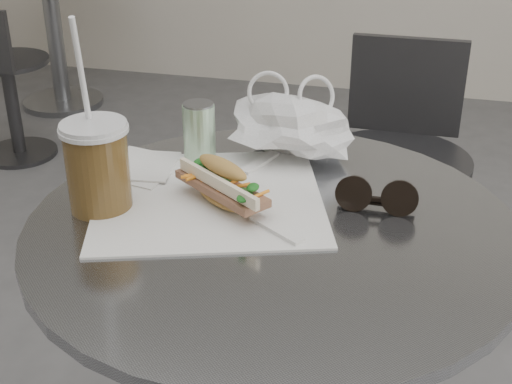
% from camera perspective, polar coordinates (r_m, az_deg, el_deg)
% --- Properties ---
extents(cafe_table, '(0.76, 0.76, 0.74)m').
position_cam_1_polar(cafe_table, '(1.25, 1.20, -13.38)').
color(cafe_table, slate).
rests_on(cafe_table, ground).
extents(bg_table, '(0.70, 0.70, 0.74)m').
position_cam_1_polar(bg_table, '(3.70, -16.00, 13.54)').
color(bg_table, slate).
rests_on(bg_table, ground).
extents(chair_far, '(0.40, 0.41, 0.76)m').
position_cam_1_polar(chair_far, '(2.05, 10.92, -0.46)').
color(chair_far, '#313134').
rests_on(chair_far, ground).
extents(bg_chair, '(0.35, 0.36, 0.67)m').
position_cam_1_polar(bg_chair, '(3.15, -19.44, 7.58)').
color(bg_chair, '#313134').
rests_on(bg_chair, ground).
extents(sandwich_paper, '(0.45, 0.44, 0.00)m').
position_cam_1_polar(sandwich_paper, '(1.16, -3.80, -0.45)').
color(sandwich_paper, white).
rests_on(sandwich_paper, cafe_table).
extents(banh_mi, '(0.23, 0.20, 0.08)m').
position_cam_1_polar(banh_mi, '(1.12, -2.73, 0.64)').
color(banh_mi, gold).
rests_on(banh_mi, sandwich_paper).
extents(iced_coffee, '(0.11, 0.11, 0.31)m').
position_cam_1_polar(iced_coffee, '(1.13, -12.58, 2.14)').
color(iced_coffee, brown).
rests_on(iced_coffee, cafe_table).
extents(sunglasses, '(0.13, 0.03, 0.06)m').
position_cam_1_polar(sunglasses, '(1.13, 9.61, -0.50)').
color(sunglasses, black).
rests_on(sunglasses, cafe_table).
extents(plastic_bag, '(0.27, 0.24, 0.11)m').
position_cam_1_polar(plastic_bag, '(1.30, 2.66, 5.16)').
color(plastic_bag, white).
rests_on(plastic_bag, cafe_table).
extents(napkin_stack, '(0.16, 0.16, 0.01)m').
position_cam_1_polar(napkin_stack, '(1.27, -9.30, 1.99)').
color(napkin_stack, white).
rests_on(napkin_stack, cafe_table).
extents(drink_can, '(0.06, 0.06, 0.11)m').
position_cam_1_polar(drink_can, '(1.28, -4.56, 4.77)').
color(drink_can, '#60A563').
rests_on(drink_can, cafe_table).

